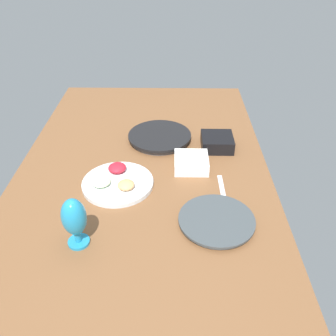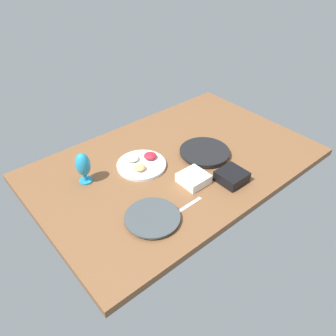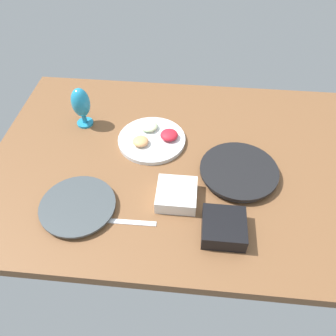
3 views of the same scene
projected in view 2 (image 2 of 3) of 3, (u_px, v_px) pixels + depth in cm
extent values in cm
cube|color=brown|center=(176.00, 164.00, 195.24)|extent=(160.00, 104.00, 4.00)
cylinder|color=silver|center=(152.00, 219.00, 157.36)|extent=(23.98, 23.98, 1.39)
cylinder|color=#3E4549|center=(152.00, 217.00, 156.68)|extent=(26.06, 26.06, 0.83)
cylinder|color=#4C4C51|center=(204.00, 153.00, 198.42)|extent=(26.87, 26.87, 1.96)
cylinder|color=black|center=(205.00, 151.00, 197.46)|extent=(29.21, 29.21, 1.18)
cylinder|color=silver|center=(141.00, 165.00, 189.75)|extent=(27.63, 27.63, 1.80)
ellipsoid|color=red|center=(150.00, 156.00, 192.49)|extent=(7.18, 7.18, 3.10)
ellipsoid|color=beige|center=(132.00, 158.00, 191.05)|extent=(7.29, 7.29, 2.62)
ellipsoid|color=#F2A566|center=(140.00, 168.00, 184.01)|extent=(6.37, 6.37, 2.91)
cylinder|color=teal|center=(86.00, 181.00, 179.60)|extent=(6.96, 6.96, 1.00)
cylinder|color=teal|center=(85.00, 177.00, 178.20)|extent=(2.00, 2.00, 3.58)
ellipsoid|color=teal|center=(83.00, 164.00, 173.05)|extent=(7.72, 7.72, 13.25)
cube|color=white|center=(194.00, 178.00, 177.76)|extent=(13.87, 13.87, 5.06)
cube|color=#F9E072|center=(194.00, 176.00, 176.77)|extent=(11.37, 11.37, 1.62)
cube|color=black|center=(232.00, 177.00, 178.47)|extent=(14.01, 14.01, 5.79)
cube|color=tan|center=(232.00, 174.00, 177.33)|extent=(11.49, 11.49, 1.85)
cube|color=silver|center=(188.00, 206.00, 164.71)|extent=(18.02, 2.06, 0.60)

